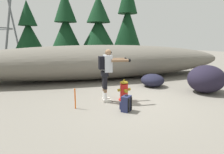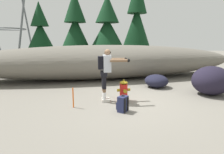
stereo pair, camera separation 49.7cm
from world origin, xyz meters
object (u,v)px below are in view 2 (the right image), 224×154
at_px(boulder_large, 156,81).
at_px(fire_hydrant, 124,91).
at_px(spare_backpack, 123,104).
at_px(survey_stake, 73,98).
at_px(utility_worker, 107,69).
at_px(boulder_mid, 211,80).

bearing_deg(boulder_large, fire_hydrant, -142.08).
bearing_deg(fire_hydrant, spare_backpack, -107.90).
distance_m(fire_hydrant, survey_stake, 1.67).
bearing_deg(utility_worker, fire_hydrant, -0.41).
xyz_separation_m(fire_hydrant, spare_backpack, (-0.31, -0.96, -0.10)).
relative_size(spare_backpack, boulder_large, 0.47).
bearing_deg(survey_stake, boulder_large, 26.91).
bearing_deg(boulder_large, survey_stake, -153.09).
distance_m(utility_worker, spare_backpack, 1.36).
height_order(utility_worker, survey_stake, utility_worker).
distance_m(utility_worker, boulder_mid, 3.93).
height_order(spare_backpack, boulder_large, boulder_large).
bearing_deg(boulder_mid, fire_hydrant, 179.81).
relative_size(boulder_mid, survey_stake, 2.42).
xyz_separation_m(utility_worker, boulder_large, (2.45, 1.42, -0.81)).
bearing_deg(spare_backpack, boulder_mid, -118.72).
bearing_deg(survey_stake, boulder_mid, 3.57).
distance_m(fire_hydrant, boulder_mid, 3.34).
height_order(utility_worker, spare_backpack, utility_worker).
xyz_separation_m(boulder_large, boulder_mid, (1.45, -1.48, 0.25)).
bearing_deg(spare_backpack, survey_stake, 20.95).
distance_m(fire_hydrant, spare_backpack, 1.02).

